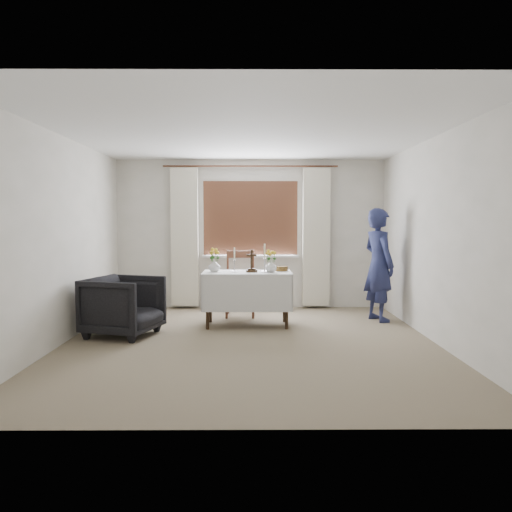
{
  "coord_description": "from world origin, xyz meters",
  "views": [
    {
      "loc": [
        0.04,
        -5.94,
        1.48
      ],
      "look_at": [
        0.08,
        0.82,
        1.0
      ],
      "focal_mm": 35.0,
      "sensor_mm": 36.0,
      "label": 1
    }
  ],
  "objects": [
    {
      "name": "person",
      "position": [
        1.9,
        1.36,
        0.83
      ],
      "size": [
        0.58,
        0.71,
        1.66
      ],
      "primitive_type": "imported",
      "rotation": [
        0.0,
        0.0,
        1.92
      ],
      "color": "navy",
      "rests_on": "ground"
    },
    {
      "name": "radiator",
      "position": [
        0.0,
        2.42,
        0.3
      ],
      "size": [
        1.1,
        0.1,
        0.6
      ],
      "primitive_type": "cube",
      "color": "silver",
      "rests_on": "ground"
    },
    {
      "name": "flower_vase_right",
      "position": [
        0.29,
        0.97,
        0.84
      ],
      "size": [
        0.17,
        0.17,
        0.17
      ],
      "primitive_type": "imported",
      "rotation": [
        0.0,
        0.0,
        -0.07
      ],
      "color": "silver",
      "rests_on": "altar_table"
    },
    {
      "name": "armchair",
      "position": [
        -1.62,
        0.41,
        0.39
      ],
      "size": [
        1.05,
        1.03,
        0.77
      ],
      "primitive_type": "imported",
      "rotation": [
        0.0,
        0.0,
        1.27
      ],
      "color": "black",
      "rests_on": "ground"
    },
    {
      "name": "ground",
      "position": [
        0.0,
        0.0,
        0.0
      ],
      "size": [
        5.0,
        5.0,
        0.0
      ],
      "primitive_type": "plane",
      "color": "#84795B",
      "rests_on": "ground"
    },
    {
      "name": "candlestick_left",
      "position": [
        -0.22,
        1.04,
        0.93
      ],
      "size": [
        0.13,
        0.13,
        0.34
      ],
      "primitive_type": null,
      "rotation": [
        0.0,
        0.0,
        0.43
      ],
      "color": "silver",
      "rests_on": "altar_table"
    },
    {
      "name": "altar_table",
      "position": [
        -0.04,
        1.02,
        0.38
      ],
      "size": [
        1.24,
        0.64,
        0.76
      ],
      "primitive_type": "cube",
      "color": "silver",
      "rests_on": "ground"
    },
    {
      "name": "candlestick_right",
      "position": [
        0.2,
        1.01,
        0.96
      ],
      "size": [
        0.14,
        0.14,
        0.4
      ],
      "primitive_type": null,
      "rotation": [
        0.0,
        0.0,
        0.26
      ],
      "color": "silver",
      "rests_on": "altar_table"
    },
    {
      "name": "wooden_cross",
      "position": [
        0.02,
        0.99,
        0.92
      ],
      "size": [
        0.16,
        0.13,
        0.31
      ],
      "primitive_type": null,
      "rotation": [
        0.0,
        0.0,
        0.17
      ],
      "color": "black",
      "rests_on": "altar_table"
    },
    {
      "name": "wicker_basket",
      "position": [
        0.45,
        1.15,
        0.8
      ],
      "size": [
        0.23,
        0.23,
        0.07
      ],
      "primitive_type": "cylinder",
      "rotation": [
        0.0,
        0.0,
        0.32
      ],
      "color": "brown",
      "rests_on": "altar_table"
    },
    {
      "name": "flower_vase_left",
      "position": [
        -0.5,
        1.04,
        0.85
      ],
      "size": [
        0.21,
        0.21,
        0.17
      ],
      "primitive_type": "imported",
      "rotation": [
        0.0,
        0.0,
        -0.27
      ],
      "color": "silver",
      "rests_on": "altar_table"
    },
    {
      "name": "wooden_chair",
      "position": [
        -0.16,
        1.72,
        0.51
      ],
      "size": [
        0.47,
        0.47,
        1.01
      ],
      "primitive_type": null,
      "rotation": [
        0.0,
        0.0,
        -0.0
      ],
      "color": "#4E281A",
      "rests_on": "ground"
    }
  ]
}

